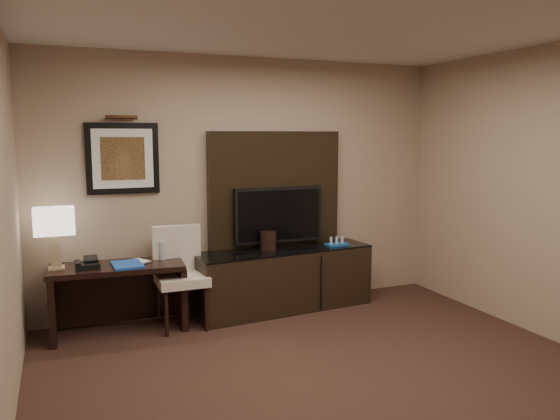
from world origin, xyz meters
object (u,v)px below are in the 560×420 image
water_bottle (162,250)px  minibar_tray (337,241)px  desk (118,299)px  desk_phone (88,263)px  ice_bucket (268,241)px  tv (278,215)px  desk_chair (182,278)px  credenza (284,279)px  table_lamp (55,238)px

water_bottle → minibar_tray: bearing=-1.8°
desk → desk_phone: (-0.26, -0.05, 0.38)m
ice_bucket → tv: bearing=35.8°
ice_bucket → desk_chair: bearing=-169.4°
desk_phone → minibar_tray: desk_phone is taller
desk_phone → ice_bucket: (1.83, 0.12, 0.05)m
tv → credenza: bearing=-87.7°
table_lamp → desk_phone: (0.27, -0.09, -0.24)m
desk → water_bottle: water_bottle is taller
water_bottle → desk_chair: bearing=-48.3°
tv → minibar_tray: size_ratio=4.09×
desk_chair → minibar_tray: 1.78m
desk_chair → ice_bucket: desk_chair is taller
desk_phone → water_bottle: bearing=5.8°
tv → desk_chair: tv is taller
desk_chair → table_lamp: bearing=172.3°
minibar_tray → table_lamp: bearing=179.2°
desk_phone → tv: bearing=3.9°
tv → desk_chair: 1.29m
credenza → desk_phone: size_ratio=9.44×
water_bottle → minibar_tray: 1.91m
minibar_tray → desk_phone: bearing=-178.9°
tv → desk_phone: 2.03m
tv → water_bottle: tv is taller
desk_chair → ice_bucket: bearing=10.8°
water_bottle → minibar_tray: water_bottle is taller
desk_chair → table_lamp: 1.22m
table_lamp → minibar_tray: bearing=-0.8°
table_lamp → water_bottle: table_lamp is taller
desk_chair → ice_bucket: size_ratio=5.10×
credenza → tv: 0.70m
desk → desk_chair: size_ratio=1.24×
tv → table_lamp: size_ratio=1.72×
credenza → table_lamp: table_lamp is taller
tv → water_bottle: 1.32m
desk_chair → table_lamp: (-1.12, 0.15, 0.45)m
tv → water_bottle: bearing=-174.3°
desk_phone → water_bottle: size_ratio=1.11×
water_bottle → tv: bearing=5.7°
desk → desk_chair: bearing=-6.1°
credenza → minibar_tray: 0.72m
desk_chair → tv: bearing=14.9°
table_lamp → credenza: bearing=0.2°
desk_phone → water_bottle: water_bottle is taller
desk_phone → minibar_tray: size_ratio=0.84×
water_bottle → ice_bucket: 1.13m
desk_phone → ice_bucket: 1.83m
tv → table_lamp: tv is taller
desk → ice_bucket: size_ratio=6.34×
credenza → ice_bucket: 0.46m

